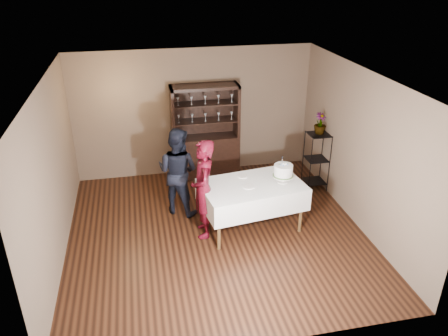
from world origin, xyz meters
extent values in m
plane|color=black|center=(0.00, 0.00, 0.00)|extent=(5.00, 5.00, 0.00)
plane|color=silver|center=(0.00, 0.00, 2.70)|extent=(5.00, 5.00, 0.00)
cube|color=brown|center=(0.00, 2.50, 1.35)|extent=(5.00, 0.02, 2.70)
cube|color=brown|center=(-2.50, 0.00, 1.35)|extent=(0.02, 5.00, 2.70)
cube|color=brown|center=(2.50, 0.00, 1.35)|extent=(0.02, 5.00, 2.70)
cube|color=black|center=(0.20, 2.24, 0.45)|extent=(1.40, 0.48, 0.90)
cube|color=black|center=(0.20, 2.46, 1.45)|extent=(1.40, 0.03, 1.10)
cube|color=black|center=(0.20, 2.24, 1.97)|extent=(1.40, 0.48, 0.06)
cube|color=black|center=(0.20, 2.24, 1.25)|extent=(1.28, 0.42, 0.02)
cube|color=black|center=(0.20, 2.24, 1.62)|extent=(1.28, 0.42, 0.02)
cylinder|color=black|center=(2.08, 1.00, 0.60)|extent=(0.02, 0.02, 1.20)
cylinder|color=black|center=(2.48, 1.00, 0.60)|extent=(0.02, 0.02, 1.20)
cylinder|color=black|center=(2.08, 1.40, 0.60)|extent=(0.02, 0.02, 1.20)
cylinder|color=black|center=(2.48, 1.40, 0.60)|extent=(0.02, 0.02, 1.20)
cube|color=black|center=(2.28, 1.20, 0.15)|extent=(0.40, 0.40, 0.02)
cube|color=black|center=(2.28, 1.20, 0.65)|extent=(0.40, 0.40, 0.01)
cube|color=black|center=(2.28, 1.20, 1.18)|extent=(0.40, 0.40, 0.02)
cube|color=white|center=(0.63, 0.05, 0.66)|extent=(1.84, 1.28, 0.40)
cylinder|color=#533A1E|center=(-0.05, -0.47, 0.41)|extent=(0.06, 0.06, 0.81)
cylinder|color=#533A1E|center=(1.42, -0.26, 0.41)|extent=(0.06, 0.06, 0.81)
cylinder|color=#533A1E|center=(-0.17, 0.35, 0.41)|extent=(0.06, 0.06, 0.81)
cylinder|color=#533A1E|center=(1.30, 0.56, 0.41)|extent=(0.06, 0.06, 0.81)
imported|color=#31040C|center=(-0.21, 0.03, 0.86)|extent=(0.46, 0.66, 1.72)
imported|color=black|center=(-0.54, 0.87, 0.82)|extent=(1.01, 0.97, 1.64)
cylinder|color=white|center=(1.16, 0.03, 0.86)|extent=(0.20, 0.20, 0.01)
cylinder|color=white|center=(1.16, 0.03, 0.91)|extent=(0.05, 0.05, 0.10)
cylinder|color=white|center=(1.16, 0.03, 0.96)|extent=(0.36, 0.36, 0.01)
cylinder|color=#40622F|center=(1.16, 0.03, 0.98)|extent=(0.35, 0.35, 0.02)
cylinder|color=white|center=(1.16, 0.03, 1.07)|extent=(0.35, 0.35, 0.20)
sphere|color=#5C7DC6|center=(1.19, 0.03, 1.18)|extent=(0.02, 0.02, 0.02)
cube|color=silver|center=(1.12, 0.01, 1.24)|extent=(0.02, 0.02, 0.14)
cube|color=black|center=(1.12, 0.01, 1.32)|extent=(0.02, 0.02, 0.05)
cylinder|color=white|center=(0.54, -0.03, 0.86)|extent=(0.27, 0.27, 0.01)
cylinder|color=white|center=(0.54, 0.35, 0.86)|extent=(0.21, 0.21, 0.01)
imported|color=#40622F|center=(2.30, 1.23, 1.40)|extent=(0.31, 0.31, 0.42)
camera|label=1|loc=(-1.16, -6.23, 4.31)|focal=35.00mm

